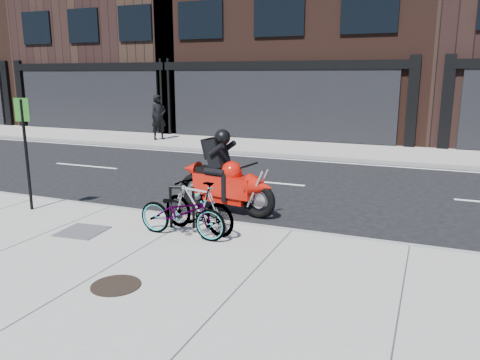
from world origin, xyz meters
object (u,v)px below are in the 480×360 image
at_px(bicycle_front, 182,212).
at_px(manhole_cover, 116,285).
at_px(bike_rack, 182,203).
at_px(motorcycle, 229,180).
at_px(utility_grate, 82,231).
at_px(bicycle_rear, 198,206).
at_px(sign_post, 25,144).
at_px(pedestrian, 159,117).

distance_m(bicycle_front, manhole_cover, 2.09).
relative_size(bike_rack, motorcycle, 0.33).
bearing_deg(utility_grate, bike_rack, 29.55).
height_order(bike_rack, bicycle_front, bicycle_front).
relative_size(bicycle_rear, sign_post, 0.69).
distance_m(motorcycle, sign_post, 4.18).
bearing_deg(utility_grate, manhole_cover, -39.56).
xyz_separation_m(pedestrian, utility_grate, (5.24, -10.99, -0.95)).
height_order(motorcycle, sign_post, sign_post).
bearing_deg(bicycle_front, manhole_cover, -174.70).
bearing_deg(manhole_cover, bicycle_front, 93.72).
bearing_deg(sign_post, bike_rack, -14.33).
distance_m(bicycle_front, motorcycle, 2.02).
relative_size(bicycle_front, motorcycle, 0.70).
bearing_deg(utility_grate, pedestrian, 115.52).
relative_size(bicycle_rear, pedestrian, 0.82).
height_order(manhole_cover, utility_grate, same).
height_order(pedestrian, utility_grate, pedestrian).
xyz_separation_m(pedestrian, manhole_cover, (7.16, -12.57, -0.95)).
height_order(utility_grate, sign_post, sign_post).
bearing_deg(pedestrian, bicycle_rear, -112.81).
height_order(motorcycle, pedestrian, pedestrian).
bearing_deg(utility_grate, sign_post, 159.22).
distance_m(bicycle_front, utility_grate, 1.89).
bearing_deg(sign_post, manhole_cover, -47.62).
distance_m(utility_grate, sign_post, 2.48).
bearing_deg(bike_rack, utility_grate, -150.45).
distance_m(motorcycle, pedestrian, 11.04).
bearing_deg(pedestrian, manhole_cover, -118.23).
bearing_deg(bicycle_front, utility_grate, 106.09).
relative_size(bicycle_rear, manhole_cover, 2.37).
distance_m(bike_rack, manhole_cover, 2.53).
bearing_deg(sign_post, motorcycle, 8.41).
relative_size(bicycle_front, manhole_cover, 2.52).
height_order(bike_rack, manhole_cover, bike_rack).
bearing_deg(bicycle_rear, pedestrian, -131.66).
relative_size(motorcycle, pedestrian, 1.24).
distance_m(bicycle_front, sign_post, 3.85).
height_order(pedestrian, manhole_cover, pedestrian).
xyz_separation_m(bike_rack, utility_grate, (-1.55, -0.88, -0.46)).
height_order(bicycle_front, utility_grate, bicycle_front).
bearing_deg(bicycle_rear, bicycle_front, -9.84).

